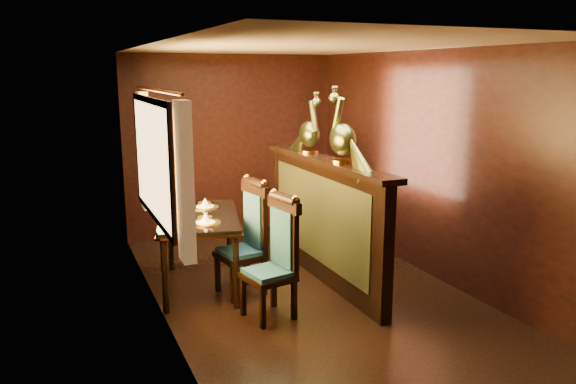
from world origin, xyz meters
The scene contains 8 objects.
ground centered at (0.00, 0.00, 0.00)m, with size 5.00×5.00×0.00m, color black.
room_shell centered at (-0.09, 0.02, 1.58)m, with size 3.04×5.04×2.52m.
partition centered at (0.32, 0.30, 0.71)m, with size 0.26×2.70×1.36m.
dining_table centered at (-0.99, 0.57, 0.72)m, with size 1.12×1.51×1.00m.
chair_left centered at (-0.49, -0.39, 0.62)m, with size 0.50×0.52×1.19m.
chair_right centered at (-0.54, 0.26, 0.63)m, with size 0.51×0.53×1.22m.
peacock_left centered at (0.33, -0.11, 1.74)m, with size 0.24×0.64×0.76m, color #18482B, non-canonical shape.
peacock_right centered at (0.33, 0.66, 1.70)m, with size 0.22×0.58×0.69m, color #18482B, non-canonical shape.
Camera 1 is at (-2.37, -5.01, 2.27)m, focal length 35.00 mm.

